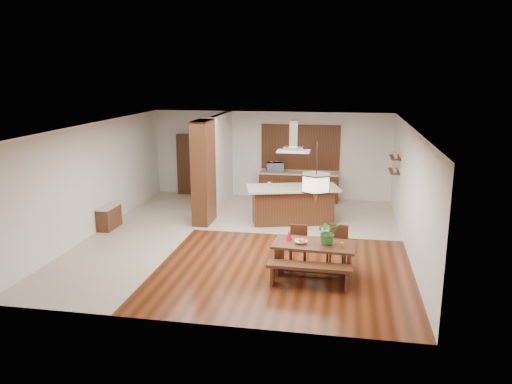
% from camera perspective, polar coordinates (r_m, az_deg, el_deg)
% --- Properties ---
extents(room_shell, '(9.00, 9.04, 2.92)m').
position_cam_1_polar(room_shell, '(12.37, -1.37, 3.72)').
color(room_shell, '#3A190A').
rests_on(room_shell, ground).
extents(tile_hallway, '(2.50, 9.00, 0.01)m').
position_cam_1_polar(tile_hallway, '(13.67, -12.73, -4.55)').
color(tile_hallway, beige).
rests_on(tile_hallway, ground).
extents(tile_kitchen, '(5.50, 4.00, 0.01)m').
position_cam_1_polar(tile_kitchen, '(15.08, 5.24, -2.55)').
color(tile_kitchen, beige).
rests_on(tile_kitchen, ground).
extents(soffit_band, '(8.00, 9.00, 0.02)m').
position_cam_1_polar(soffit_band, '(12.25, -1.39, 7.51)').
color(soffit_band, '#3C220F').
rests_on(soffit_band, room_shell).
extents(partition_pier, '(0.45, 1.00, 2.90)m').
position_cam_1_polar(partition_pier, '(13.95, -6.02, 2.23)').
color(partition_pier, '#321A0E').
rests_on(partition_pier, ground).
extents(partition_stub, '(0.18, 2.40, 2.90)m').
position_cam_1_polar(partition_stub, '(15.95, -3.94, 3.70)').
color(partition_stub, silver).
rests_on(partition_stub, ground).
extents(hallway_console, '(0.37, 0.88, 0.63)m').
position_cam_1_polar(hallway_console, '(14.18, -16.45, -2.80)').
color(hallway_console, '#321A0E').
rests_on(hallway_console, ground).
extents(hallway_doorway, '(1.10, 0.20, 2.10)m').
position_cam_1_polar(hallway_doorway, '(17.41, -7.21, 3.12)').
color(hallway_doorway, '#321A0E').
rests_on(hallway_doorway, ground).
extents(rear_counter, '(2.60, 0.62, 0.95)m').
position_cam_1_polar(rear_counter, '(16.62, 4.93, 0.66)').
color(rear_counter, '#321A0E').
rests_on(rear_counter, ground).
extents(kitchen_window, '(2.60, 0.08, 1.50)m').
position_cam_1_polar(kitchen_window, '(16.64, 5.10, 5.13)').
color(kitchen_window, '#A15E30').
rests_on(kitchen_window, room_shell).
extents(shelf_lower, '(0.26, 0.90, 0.04)m').
position_cam_1_polar(shelf_lower, '(14.87, 15.50, 2.31)').
color(shelf_lower, '#321A0E').
rests_on(shelf_lower, room_shell).
extents(shelf_upper, '(0.26, 0.90, 0.04)m').
position_cam_1_polar(shelf_upper, '(14.80, 15.60, 3.83)').
color(shelf_upper, '#321A0E').
rests_on(shelf_upper, room_shell).
extents(dining_table, '(1.76, 0.97, 0.71)m').
position_cam_1_polar(dining_table, '(10.55, 6.64, -6.80)').
color(dining_table, '#321A0E').
rests_on(dining_table, ground).
extents(dining_bench, '(1.68, 0.39, 0.47)m').
position_cam_1_polar(dining_bench, '(10.09, 6.12, -9.51)').
color(dining_bench, '#321A0E').
rests_on(dining_bench, ground).
extents(dining_chair_left, '(0.39, 0.39, 0.87)m').
position_cam_1_polar(dining_chair_left, '(11.12, 4.82, -6.14)').
color(dining_chair_left, '#321A0E').
rests_on(dining_chair_left, ground).
extents(dining_chair_right, '(0.47, 0.47, 0.93)m').
position_cam_1_polar(dining_chair_right, '(11.01, 9.21, -6.30)').
color(dining_chair_right, '#321A0E').
rests_on(dining_chair_right, ground).
extents(pendant_lantern, '(0.64, 0.64, 1.31)m').
position_cam_1_polar(pendant_lantern, '(10.08, 6.91, 2.42)').
color(pendant_lantern, '#FAF2BF').
rests_on(pendant_lantern, room_shell).
extents(foliage_plant, '(0.59, 0.55, 0.52)m').
position_cam_1_polar(foliage_plant, '(10.41, 8.23, -4.52)').
color(foliage_plant, '#2E6B23').
rests_on(foliage_plant, dining_table).
extents(fruit_bowl, '(0.33, 0.33, 0.06)m').
position_cam_1_polar(fruit_bowl, '(10.44, 5.15, -5.70)').
color(fruit_bowl, beige).
rests_on(fruit_bowl, dining_table).
extents(napkin_cone, '(0.14, 0.14, 0.22)m').
position_cam_1_polar(napkin_cone, '(10.59, 3.79, -4.94)').
color(napkin_cone, red).
rests_on(napkin_cone, dining_table).
extents(gold_ornament, '(0.08, 0.08, 0.11)m').
position_cam_1_polar(gold_ornament, '(10.31, 9.80, -5.99)').
color(gold_ornament, gold).
rests_on(gold_ornament, dining_table).
extents(kitchen_island, '(2.75, 1.74, 1.05)m').
position_cam_1_polar(kitchen_island, '(14.11, 4.20, -1.41)').
color(kitchen_island, '#321A0E').
rests_on(kitchen_island, ground).
extents(range_hood, '(0.90, 0.55, 0.87)m').
position_cam_1_polar(range_hood, '(13.74, 4.34, 6.38)').
color(range_hood, silver).
rests_on(range_hood, room_shell).
extents(island_cup, '(0.14, 0.14, 0.09)m').
position_cam_1_polar(island_cup, '(13.87, 5.90, 0.66)').
color(island_cup, silver).
rests_on(island_cup, kitchen_island).
extents(microwave, '(0.63, 0.52, 0.30)m').
position_cam_1_polar(microwave, '(16.61, 2.17, 2.89)').
color(microwave, silver).
rests_on(microwave, rear_counter).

